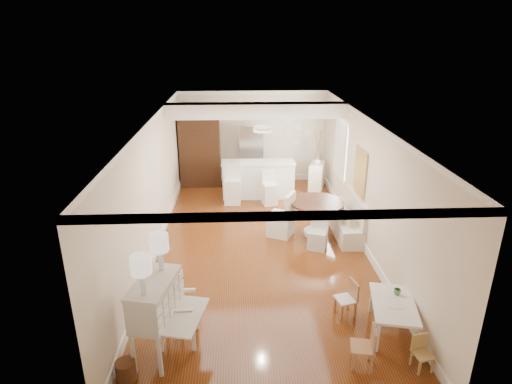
{
  "coord_description": "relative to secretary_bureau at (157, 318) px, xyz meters",
  "views": [
    {
      "loc": [
        -0.48,
        -8.35,
        4.48
      ],
      "look_at": [
        -0.09,
        0.3,
        1.19
      ],
      "focal_mm": 30.0,
      "sensor_mm": 36.0,
      "label": 1
    }
  ],
  "objects": [
    {
      "name": "pantry_cabinet",
      "position": [
        0.07,
        7.39,
        0.53
      ],
      "size": [
        1.2,
        0.6,
        2.3
      ],
      "primitive_type": "cube",
      "color": "#381E11",
      "rests_on": "ground"
    },
    {
      "name": "secretary_bureau",
      "position": [
        0.0,
        0.0,
        0.0
      ],
      "size": [
        1.15,
        1.17,
        1.24
      ],
      "primitive_type": "cube",
      "rotation": [
        0.0,
        0.0,
        -0.21
      ],
      "color": "silver",
      "rests_on": "ground"
    },
    {
      "name": "kids_chair_c",
      "position": [
        3.73,
        -0.49,
        -0.35
      ],
      "size": [
        0.3,
        0.3,
        0.53
      ],
      "primitive_type": "cube",
      "rotation": [
        0.0,
        0.0,
        0.19
      ],
      "color": "tan",
      "rests_on": "ground"
    },
    {
      "name": "sideboard",
      "position": [
        3.53,
        6.77,
        -0.22
      ],
      "size": [
        0.61,
        0.91,
        0.8
      ],
      "primitive_type": "cube",
      "rotation": [
        0.0,
        0.0,
        -0.3
      ],
      "color": "white",
      "rests_on": "ground"
    },
    {
      "name": "bar_stool_left",
      "position": [
        1.05,
        5.82,
        -0.07
      ],
      "size": [
        0.46,
        0.46,
        1.09
      ],
      "primitive_type": "cube",
      "rotation": [
        0.0,
        0.0,
        -0.05
      ],
      "color": "white",
      "rests_on": "ground"
    },
    {
      "name": "gustavian_armchair",
      "position": [
        0.26,
        0.27,
        -0.08
      ],
      "size": [
        0.62,
        0.62,
        1.07
      ],
      "primitive_type": "cube",
      "rotation": [
        0.0,
        0.0,
        1.57
      ],
      "color": "silver",
      "rests_on": "ground"
    },
    {
      "name": "kids_table",
      "position": [
        3.57,
        0.31,
        -0.35
      ],
      "size": [
        0.85,
        1.19,
        0.54
      ],
      "primitive_type": "cube",
      "rotation": [
        0.0,
        0.0,
        -0.2
      ],
      "color": "silver",
      "rests_on": "ground"
    },
    {
      "name": "pencil_cup",
      "position": [
        3.7,
        0.55,
        -0.04
      ],
      "size": [
        0.13,
        0.13,
        0.09
      ],
      "primitive_type": "imported",
      "rotation": [
        0.0,
        0.0,
        0.16
      ],
      "color": "#538E54",
      "rests_on": "kids_table"
    },
    {
      "name": "bar_stool_right",
      "position": [
        2.06,
        5.7,
        -0.15
      ],
      "size": [
        0.44,
        0.44,
        0.93
      ],
      "primitive_type": "cube",
      "rotation": [
        0.0,
        0.0,
        0.2
      ],
      "color": "white",
      "rests_on": "ground"
    },
    {
      "name": "slip_chair_far",
      "position": [
        2.16,
        3.81,
        -0.09
      ],
      "size": [
        0.69,
        0.68,
        1.05
      ],
      "primitive_type": "cube",
      "rotation": [
        0.0,
        0.0,
        -2.04
      ],
      "color": "white",
      "rests_on": "ground"
    },
    {
      "name": "breakfast_counter",
      "position": [
        1.77,
        6.31,
        -0.1
      ],
      "size": [
        2.05,
        0.65,
        1.03
      ],
      "primitive_type": "cube",
      "color": "white",
      "rests_on": "ground"
    },
    {
      "name": "fridge",
      "position": [
        1.97,
        7.36,
        0.28
      ],
      "size": [
        0.75,
        0.65,
        1.8
      ],
      "primitive_type": "imported",
      "color": "silver",
      "rests_on": "ground"
    },
    {
      "name": "banquette",
      "position": [
        3.66,
        3.71,
        -0.13
      ],
      "size": [
        0.52,
        1.6,
        0.98
      ],
      "primitive_type": "cube",
      "color": "silver",
      "rests_on": "ground"
    },
    {
      "name": "kids_chair_a",
      "position": [
        2.9,
        -0.39,
        -0.29
      ],
      "size": [
        0.38,
        0.38,
        0.66
      ],
      "primitive_type": "cube",
      "rotation": [
        0.0,
        0.0,
        -1.76
      ],
      "color": "#A16E49",
      "rests_on": "ground"
    },
    {
      "name": "room",
      "position": [
        1.71,
        3.53,
        1.36
      ],
      "size": [
        9.0,
        9.04,
        2.82
      ],
      "color": "brown",
      "rests_on": "ground"
    },
    {
      "name": "dining_table",
      "position": [
        2.99,
        3.78,
        -0.2
      ],
      "size": [
        1.39,
        1.39,
        0.83
      ],
      "primitive_type": "cylinder",
      "rotation": [
        0.0,
        0.0,
        -0.15
      ],
      "color": "#482517",
      "rests_on": "ground"
    },
    {
      "name": "wicker_basket",
      "position": [
        -0.38,
        -0.49,
        -0.48
      ],
      "size": [
        0.33,
        0.33,
        0.28
      ],
      "primitive_type": "cylinder",
      "rotation": [
        0.0,
        0.0,
        0.23
      ],
      "color": "#59331B",
      "rests_on": "ground"
    },
    {
      "name": "kids_chair_b",
      "position": [
        2.95,
        0.76,
        -0.3
      ],
      "size": [
        0.37,
        0.37,
        0.64
      ],
      "primitive_type": "cube",
      "rotation": [
        0.0,
        0.0,
        -1.33
      ],
      "color": "#AB764E",
      "rests_on": "ground"
    },
    {
      "name": "slip_chair_near",
      "position": [
        2.91,
        3.13,
        -0.21
      ],
      "size": [
        0.51,
        0.52,
        0.82
      ],
      "primitive_type": "cube",
      "rotation": [
        0.0,
        0.0,
        -0.36
      ],
      "color": "white",
      "rests_on": "ground"
    },
    {
      "name": "branch_vase",
      "position": [
        3.52,
        6.73,
        0.29
      ],
      "size": [
        0.23,
        0.23,
        0.21
      ],
      "primitive_type": "imported",
      "rotation": [
        0.0,
        0.0,
        -0.14
      ],
      "color": "silver",
      "rests_on": "sideboard"
    }
  ]
}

